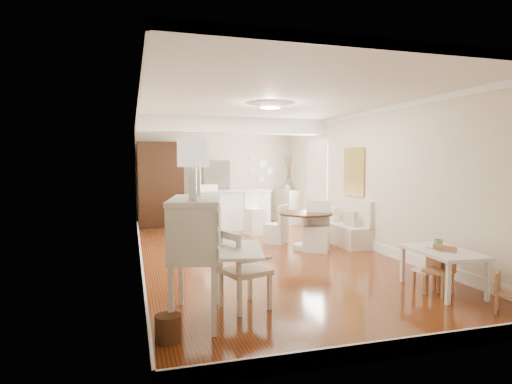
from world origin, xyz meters
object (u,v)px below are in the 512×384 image
slip_chair_far (276,224)px  fridge (229,192)px  gustavian_armchair (245,269)px  bar_stool_right (255,214)px  bar_stool_left (212,208)px  sideboard (289,206)px  kids_chair_a (439,270)px  pantry_cabinet (161,185)px  wicker_basket (168,328)px  kids_chair_c (507,294)px  kids_chair_b (427,270)px  secretary_bureau (196,259)px  dining_table (306,231)px  kids_table (442,271)px  breakfast_counter (230,210)px  slip_chair_near (317,226)px

slip_chair_far → fridge: size_ratio=0.46×
gustavian_armchair → bar_stool_right: (1.58, 5.03, 0.03)m
bar_stool_left → sideboard: bar_stool_left is taller
bar_stool_right → fridge: fridge is taller
kids_chair_a → bar_stool_right: bar_stool_right is taller
bar_stool_right → pantry_cabinet: size_ratio=0.44×
gustavian_armchair → wicker_basket: (-0.97, -0.72, -0.34)m
gustavian_armchair → kids_chair_c: size_ratio=1.91×
bar_stool_left → fridge: size_ratio=0.66×
sideboard → kids_chair_b: bearing=-99.7°
secretary_bureau → kids_chair_b: (3.16, 0.14, -0.39)m
fridge → bar_stool_right: bearing=-83.9°
sideboard → bar_stool_left: bearing=-163.2°
kids_chair_b → bar_stool_left: (-1.89, 5.75, 0.30)m
dining_table → kids_chair_a: bearing=-81.3°
kids_table → bar_stool_left: (-2.11, 5.79, 0.31)m
secretary_bureau → kids_chair_b: 3.19m
kids_chair_c → secretary_bureau: bearing=132.1°
gustavian_armchair → kids_chair_c: gustavian_armchair is taller
breakfast_counter → bar_stool_left: (-0.53, -0.23, 0.08)m
kids_table → slip_chair_far: (-1.05, 3.92, 0.14)m
kids_chair_b → pantry_cabinet: 7.74m
wicker_basket → dining_table: size_ratio=0.24×
kids_chair_c → breakfast_counter: size_ratio=0.24×
sideboard → secretary_bureau: bearing=-123.4°
slip_chair_far → kids_chair_c: bearing=57.0°
wicker_basket → breakfast_counter: 6.99m
slip_chair_far → kids_chair_a: bearing=56.2°
breakfast_counter → bar_stool_left: bar_stool_left is taller
kids_chair_a → bar_stool_right: size_ratio=0.66×
kids_chair_a → secretary_bureau: bearing=-112.6°
kids_chair_a → breakfast_counter: 6.31m
kids_chair_c → bar_stool_left: size_ratio=0.41×
kids_chair_a → kids_chair_b: kids_chair_a is taller
wicker_basket → dining_table: 4.88m
gustavian_armchair → slip_chair_near: bearing=-56.2°
secretary_bureau → kids_chair_b: secretary_bureau is taller
gustavian_armchair → pantry_cabinet: bearing=-13.7°
breakfast_counter → fridge: size_ratio=1.14×
secretary_bureau → breakfast_counter: secretary_bureau is taller
kids_table → bar_stool_left: bar_stool_left is taller
wicker_basket → pantry_cabinet: pantry_cabinet is taller
bar_stool_left → bar_stool_right: bar_stool_left is taller
slip_chair_far → bar_stool_left: bearing=-106.9°
wicker_basket → kids_chair_b: size_ratio=0.45×
dining_table → slip_chair_far: bearing=117.3°
gustavian_armchair → dining_table: (2.09, 3.07, -0.10)m
kids_chair_b → gustavian_armchair: bearing=-94.6°
kids_table → breakfast_counter: breakfast_counter is taller
kids_table → pantry_cabinet: pantry_cabinet is taller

